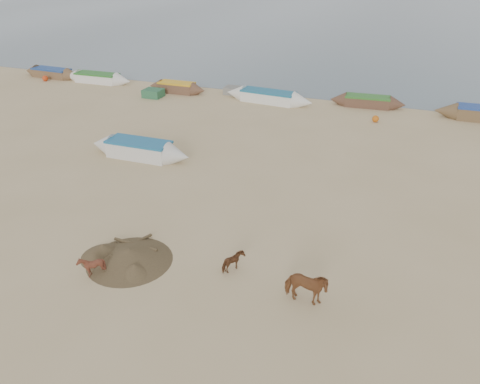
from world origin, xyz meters
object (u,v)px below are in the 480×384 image
cow_adult (306,287)px  calf_front (91,266)px  near_canoe (139,149)px  calf_right (234,262)px

cow_adult → calf_front: (-7.29, -1.24, -0.21)m
cow_adult → calf_front: cow_adult is taller
cow_adult → near_canoe: bearing=54.1°
near_canoe → calf_right: bearing=-42.6°
cow_adult → calf_right: 2.87m
cow_adult → calf_right: size_ratio=1.99×
calf_front → calf_right: bearing=113.6°
cow_adult → near_canoe: cow_adult is taller
cow_adult → near_canoe: (-11.27, 8.43, -0.15)m
cow_adult → calf_right: (-2.76, 0.75, -0.25)m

